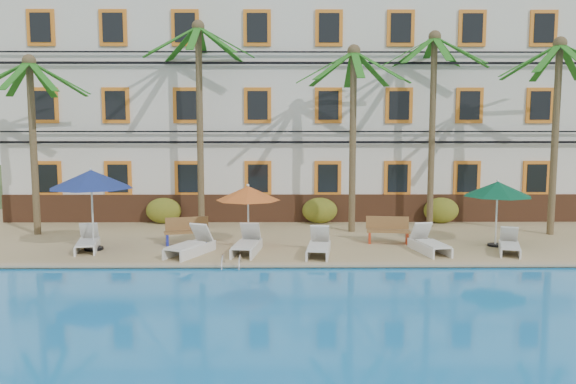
{
  "coord_description": "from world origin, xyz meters",
  "views": [
    {
      "loc": [
        -0.4,
        -17.06,
        4.26
      ],
      "look_at": [
        -0.24,
        3.0,
        2.0
      ],
      "focal_mm": 35.0,
      "sensor_mm": 36.0,
      "label": 1
    }
  ],
  "objects_px": {
    "palm_b": "(199,96)",
    "lounger_b": "(191,245)",
    "palm_a": "(32,118)",
    "bench_left": "(186,231)",
    "lounger_d": "(319,246)",
    "lounger_f": "(510,245)",
    "bench_right": "(388,230)",
    "umbrella_blue": "(91,180)",
    "pool_ladder": "(231,267)",
    "umbrella_green": "(498,189)",
    "lounger_c": "(247,244)",
    "palm_d": "(433,102)",
    "umbrella_red": "(248,194)",
    "palm_c": "(353,111)",
    "lounger_a": "(88,242)",
    "palm_e": "(557,108)",
    "lounger_e": "(429,243)"
  },
  "relations": [
    {
      "from": "lounger_c",
      "to": "palm_d",
      "type": "bearing_deg",
      "value": 34.39
    },
    {
      "from": "lounger_b",
      "to": "bench_right",
      "type": "bearing_deg",
      "value": 15.17
    },
    {
      "from": "palm_d",
      "to": "lounger_e",
      "type": "relative_size",
      "value": 3.89
    },
    {
      "from": "palm_d",
      "to": "umbrella_red",
      "type": "bearing_deg",
      "value": -150.34
    },
    {
      "from": "palm_b",
      "to": "palm_e",
      "type": "height_order",
      "value": "palm_b"
    },
    {
      "from": "lounger_b",
      "to": "pool_ladder",
      "type": "bearing_deg",
      "value": -48.15
    },
    {
      "from": "palm_d",
      "to": "palm_c",
      "type": "bearing_deg",
      "value": -161.83
    },
    {
      "from": "umbrella_blue",
      "to": "palm_e",
      "type": "bearing_deg",
      "value": 9.14
    },
    {
      "from": "umbrella_red",
      "to": "umbrella_green",
      "type": "bearing_deg",
      "value": 1.43
    },
    {
      "from": "lounger_a",
      "to": "pool_ladder",
      "type": "distance_m",
      "value": 5.49
    },
    {
      "from": "umbrella_green",
      "to": "lounger_c",
      "type": "height_order",
      "value": "umbrella_green"
    },
    {
      "from": "palm_b",
      "to": "lounger_a",
      "type": "relative_size",
      "value": 4.34
    },
    {
      "from": "lounger_c",
      "to": "umbrella_red",
      "type": "bearing_deg",
      "value": 90.34
    },
    {
      "from": "lounger_a",
      "to": "lounger_d",
      "type": "relative_size",
      "value": 0.97
    },
    {
      "from": "palm_b",
      "to": "bench_left",
      "type": "distance_m",
      "value": 5.77
    },
    {
      "from": "palm_c",
      "to": "lounger_d",
      "type": "bearing_deg",
      "value": -110.5
    },
    {
      "from": "palm_a",
      "to": "palm_b",
      "type": "xyz_separation_m",
      "value": [
        6.08,
        1.34,
        0.87
      ]
    },
    {
      "from": "palm_e",
      "to": "lounger_f",
      "type": "xyz_separation_m",
      "value": [
        -2.87,
        -3.26,
        -4.53
      ]
    },
    {
      "from": "palm_d",
      "to": "lounger_d",
      "type": "relative_size",
      "value": 4.02
    },
    {
      "from": "palm_e",
      "to": "lounger_d",
      "type": "xyz_separation_m",
      "value": [
        -9.09,
        -3.51,
        -4.5
      ]
    },
    {
      "from": "umbrella_blue",
      "to": "pool_ladder",
      "type": "height_order",
      "value": "umbrella_blue"
    },
    {
      "from": "palm_b",
      "to": "umbrella_green",
      "type": "bearing_deg",
      "value": -18.92
    },
    {
      "from": "bench_left",
      "to": "umbrella_blue",
      "type": "bearing_deg",
      "value": -161.44
    },
    {
      "from": "palm_d",
      "to": "bench_left",
      "type": "xyz_separation_m",
      "value": [
        -9.46,
        -3.43,
        -4.62
      ]
    },
    {
      "from": "palm_a",
      "to": "bench_left",
      "type": "height_order",
      "value": "palm_a"
    },
    {
      "from": "palm_d",
      "to": "umbrella_green",
      "type": "distance_m",
      "value": 5.16
    },
    {
      "from": "palm_c",
      "to": "lounger_b",
      "type": "bearing_deg",
      "value": -144.44
    },
    {
      "from": "umbrella_green",
      "to": "lounger_c",
      "type": "xyz_separation_m",
      "value": [
        -8.48,
        -1.04,
        -1.66
      ]
    },
    {
      "from": "palm_c",
      "to": "palm_b",
      "type": "bearing_deg",
      "value": 172.01
    },
    {
      "from": "palm_b",
      "to": "lounger_b",
      "type": "bearing_deg",
      "value": -85.74
    },
    {
      "from": "pool_ladder",
      "to": "palm_b",
      "type": "bearing_deg",
      "value": 105.59
    },
    {
      "from": "pool_ladder",
      "to": "lounger_c",
      "type": "bearing_deg",
      "value": 79.49
    },
    {
      "from": "umbrella_green",
      "to": "palm_e",
      "type": "bearing_deg",
      "value": 36.46
    },
    {
      "from": "lounger_b",
      "to": "pool_ladder",
      "type": "relative_size",
      "value": 2.84
    },
    {
      "from": "lounger_a",
      "to": "bench_right",
      "type": "xyz_separation_m",
      "value": [
        10.2,
        1.15,
        0.19
      ]
    },
    {
      "from": "palm_b",
      "to": "lounger_d",
      "type": "height_order",
      "value": "palm_b"
    },
    {
      "from": "palm_e",
      "to": "umbrella_green",
      "type": "height_order",
      "value": "palm_e"
    },
    {
      "from": "lounger_d",
      "to": "lounger_f",
      "type": "distance_m",
      "value": 6.22
    },
    {
      "from": "palm_e",
      "to": "palm_d",
      "type": "bearing_deg",
      "value": 157.3
    },
    {
      "from": "palm_e",
      "to": "pool_ladder",
      "type": "xyz_separation_m",
      "value": [
        -11.73,
        -5.01,
        -4.79
      ]
    },
    {
      "from": "palm_b",
      "to": "lounger_c",
      "type": "bearing_deg",
      "value": -65.32
    },
    {
      "from": "lounger_e",
      "to": "bench_left",
      "type": "bearing_deg",
      "value": 170.23
    },
    {
      "from": "umbrella_green",
      "to": "lounger_e",
      "type": "xyz_separation_m",
      "value": [
        -2.54,
        -0.94,
        -1.67
      ]
    },
    {
      "from": "palm_c",
      "to": "palm_e",
      "type": "xyz_separation_m",
      "value": [
        7.53,
        -0.65,
        0.12
      ]
    },
    {
      "from": "lounger_a",
      "to": "umbrella_green",
      "type": "bearing_deg",
      "value": 2.4
    },
    {
      "from": "umbrella_red",
      "to": "lounger_a",
      "type": "relative_size",
      "value": 1.14
    },
    {
      "from": "umbrella_green",
      "to": "lounger_b",
      "type": "bearing_deg",
      "value": -173.12
    },
    {
      "from": "palm_a",
      "to": "lounger_b",
      "type": "height_order",
      "value": "palm_a"
    },
    {
      "from": "palm_c",
      "to": "bench_right",
      "type": "height_order",
      "value": "palm_c"
    },
    {
      "from": "palm_c",
      "to": "bench_left",
      "type": "distance_m",
      "value": 7.77
    }
  ]
}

